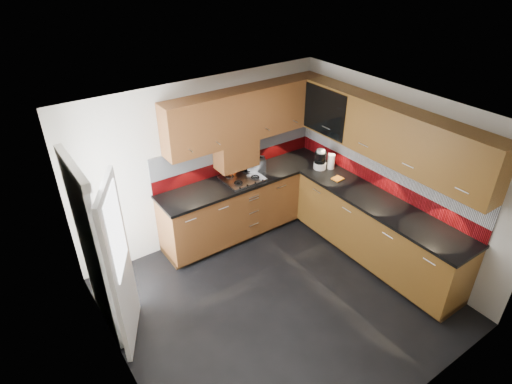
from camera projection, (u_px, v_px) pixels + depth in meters
room at (282, 201)px, 4.62m from camera, size 4.00×3.80×2.64m
base_cabinets at (307, 218)px, 6.19m from camera, size 2.70×3.20×0.95m
countertop at (309, 190)px, 5.93m from camera, size 2.72×3.22×0.04m
backsplash at (312, 161)px, 6.04m from camera, size 2.70×3.20×0.54m
upper_cabinets at (320, 124)px, 5.59m from camera, size 2.50×3.20×0.72m
extractor_hood at (236, 154)px, 6.10m from camera, size 0.60×0.33×0.40m
glass_cabinet at (332, 108)px, 6.01m from camera, size 0.32×0.80×0.66m
back_door at (104, 258)px, 4.51m from camera, size 0.42×1.19×2.04m
gas_hob at (243, 178)px, 6.15m from camera, size 0.56×0.49×0.04m
utensil_pot at (232, 169)px, 6.21m from camera, size 0.12×0.12×0.44m
toaster at (256, 164)px, 6.33m from camera, size 0.33×0.27×0.21m
food_processor at (320, 160)px, 6.36m from camera, size 0.19×0.19×0.31m
paper_towel at (331, 161)px, 6.39m from camera, size 0.14×0.14×0.23m
orange_cloth at (338, 179)px, 6.15m from camera, size 0.16×0.15×0.02m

